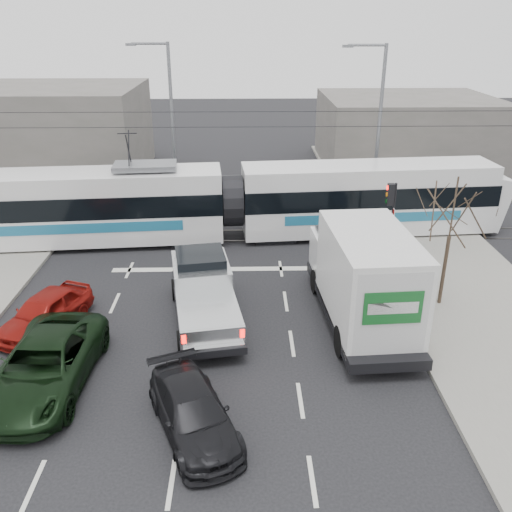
{
  "coord_description": "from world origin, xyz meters",
  "views": [
    {
      "loc": [
        0.12,
        -15.71,
        10.29
      ],
      "look_at": [
        0.54,
        3.36,
        1.8
      ],
      "focal_mm": 38.0,
      "sensor_mm": 36.0,
      "label": 1
    }
  ],
  "objects_px": {
    "street_lamp_near": "(376,120)",
    "street_lamp_far": "(169,114)",
    "box_truck": "(363,277)",
    "tram": "(231,202)",
    "navy_pickup": "(382,277)",
    "bare_tree": "(453,213)",
    "traffic_signal": "(391,206)",
    "silver_pickup": "(203,290)",
    "dark_car": "(193,412)",
    "green_car": "(45,365)",
    "red_car": "(45,312)"
  },
  "relations": [
    {
      "from": "street_lamp_near",
      "to": "silver_pickup",
      "type": "xyz_separation_m",
      "value": [
        -8.74,
        -12.07,
        -4.01
      ]
    },
    {
      "from": "traffic_signal",
      "to": "dark_car",
      "type": "xyz_separation_m",
      "value": [
        -7.77,
        -10.7,
        -2.12
      ]
    },
    {
      "from": "street_lamp_far",
      "to": "box_truck",
      "type": "distance_m",
      "value": 17.25
    },
    {
      "from": "tram",
      "to": "street_lamp_near",
      "type": "bearing_deg",
      "value": 24.02
    },
    {
      "from": "navy_pickup",
      "to": "green_car",
      "type": "xyz_separation_m",
      "value": [
        -11.32,
        -5.21,
        -0.22
      ]
    },
    {
      "from": "bare_tree",
      "to": "street_lamp_far",
      "type": "height_order",
      "value": "street_lamp_far"
    },
    {
      "from": "tram",
      "to": "navy_pickup",
      "type": "height_order",
      "value": "tram"
    },
    {
      "from": "traffic_signal",
      "to": "dark_car",
      "type": "distance_m",
      "value": 13.39
    },
    {
      "from": "street_lamp_far",
      "to": "green_car",
      "type": "xyz_separation_m",
      "value": [
        -1.69,
        -18.19,
        -4.34
      ]
    },
    {
      "from": "street_lamp_far",
      "to": "silver_pickup",
      "type": "xyz_separation_m",
      "value": [
        2.76,
        -14.07,
        -4.01
      ]
    },
    {
      "from": "navy_pickup",
      "to": "dark_car",
      "type": "height_order",
      "value": "navy_pickup"
    },
    {
      "from": "tram",
      "to": "red_car",
      "type": "xyz_separation_m",
      "value": [
        -6.46,
        -8.55,
        -1.22
      ]
    },
    {
      "from": "street_lamp_near",
      "to": "dark_car",
      "type": "height_order",
      "value": "street_lamp_near"
    },
    {
      "from": "box_truck",
      "to": "dark_car",
      "type": "distance_m",
      "value": 7.94
    },
    {
      "from": "tram",
      "to": "green_car",
      "type": "distance_m",
      "value": 13.09
    },
    {
      "from": "street_lamp_far",
      "to": "silver_pickup",
      "type": "height_order",
      "value": "street_lamp_far"
    },
    {
      "from": "street_lamp_far",
      "to": "navy_pickup",
      "type": "distance_m",
      "value": 16.68
    },
    {
      "from": "street_lamp_far",
      "to": "green_car",
      "type": "relative_size",
      "value": 1.63
    },
    {
      "from": "red_car",
      "to": "navy_pickup",
      "type": "bearing_deg",
      "value": 29.95
    },
    {
      "from": "street_lamp_near",
      "to": "box_truck",
      "type": "height_order",
      "value": "street_lamp_near"
    },
    {
      "from": "navy_pickup",
      "to": "green_car",
      "type": "bearing_deg",
      "value": -149.31
    },
    {
      "from": "silver_pickup",
      "to": "red_car",
      "type": "bearing_deg",
      "value": 178.44
    },
    {
      "from": "bare_tree",
      "to": "dark_car",
      "type": "relative_size",
      "value": 1.18
    },
    {
      "from": "box_truck",
      "to": "street_lamp_near",
      "type": "bearing_deg",
      "value": 72.92
    },
    {
      "from": "bare_tree",
      "to": "street_lamp_far",
      "type": "relative_size",
      "value": 0.56
    },
    {
      "from": "tram",
      "to": "dark_car",
      "type": "bearing_deg",
      "value": -97.76
    },
    {
      "from": "bare_tree",
      "to": "green_car",
      "type": "distance_m",
      "value": 14.59
    },
    {
      "from": "tram",
      "to": "dark_car",
      "type": "xyz_separation_m",
      "value": [
        -0.76,
        -13.91,
        -1.28
      ]
    },
    {
      "from": "street_lamp_far",
      "to": "tram",
      "type": "bearing_deg",
      "value": -59.89
    },
    {
      "from": "dark_car",
      "to": "bare_tree",
      "type": "bearing_deg",
      "value": 14.6
    },
    {
      "from": "street_lamp_near",
      "to": "green_car",
      "type": "bearing_deg",
      "value": -129.17
    },
    {
      "from": "street_lamp_far",
      "to": "dark_car",
      "type": "distance_m",
      "value": 20.9
    },
    {
      "from": "traffic_signal",
      "to": "red_car",
      "type": "relative_size",
      "value": 0.91
    },
    {
      "from": "street_lamp_near",
      "to": "street_lamp_far",
      "type": "distance_m",
      "value": 11.67
    },
    {
      "from": "street_lamp_near",
      "to": "silver_pickup",
      "type": "bearing_deg",
      "value": -125.92
    },
    {
      "from": "bare_tree",
      "to": "traffic_signal",
      "type": "distance_m",
      "value": 4.28
    },
    {
      "from": "traffic_signal",
      "to": "street_lamp_far",
      "type": "bearing_deg",
      "value": 138.28
    },
    {
      "from": "bare_tree",
      "to": "traffic_signal",
      "type": "xyz_separation_m",
      "value": [
        -1.13,
        4.0,
        -1.05
      ]
    },
    {
      "from": "silver_pickup",
      "to": "red_car",
      "type": "relative_size",
      "value": 1.61
    },
    {
      "from": "street_lamp_near",
      "to": "traffic_signal",
      "type": "bearing_deg",
      "value": -96.41
    },
    {
      "from": "red_car",
      "to": "box_truck",
      "type": "bearing_deg",
      "value": 22.26
    },
    {
      "from": "silver_pickup",
      "to": "bare_tree",
      "type": "bearing_deg",
      "value": -5.87
    },
    {
      "from": "silver_pickup",
      "to": "navy_pickup",
      "type": "relative_size",
      "value": 1.3
    },
    {
      "from": "silver_pickup",
      "to": "dark_car",
      "type": "height_order",
      "value": "silver_pickup"
    },
    {
      "from": "street_lamp_near",
      "to": "box_truck",
      "type": "bearing_deg",
      "value": -103.51
    },
    {
      "from": "navy_pickup",
      "to": "dark_car",
      "type": "distance_m",
      "value": 9.89
    },
    {
      "from": "street_lamp_far",
      "to": "green_car",
      "type": "distance_m",
      "value": 18.78
    },
    {
      "from": "street_lamp_near",
      "to": "silver_pickup",
      "type": "height_order",
      "value": "street_lamp_near"
    },
    {
      "from": "red_car",
      "to": "dark_car",
      "type": "xyz_separation_m",
      "value": [
        5.7,
        -5.36,
        -0.06
      ]
    },
    {
      "from": "box_truck",
      "to": "red_car",
      "type": "xyz_separation_m",
      "value": [
        -11.27,
        -0.16,
        -1.17
      ]
    }
  ]
}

